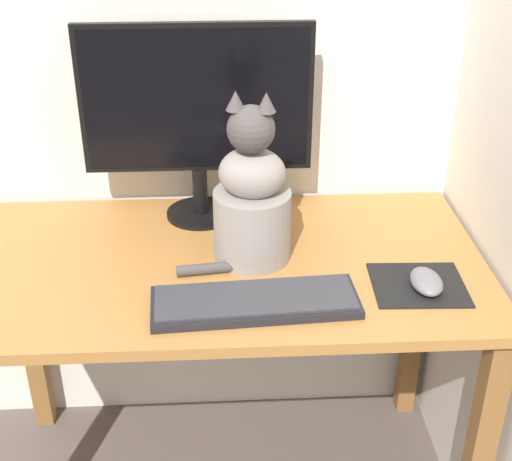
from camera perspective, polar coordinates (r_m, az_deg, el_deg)
desk at (r=1.65m, az=-2.40°, el=-5.60°), size 1.16×0.63×0.71m
monitor at (r=1.67m, az=-4.59°, el=9.55°), size 0.54×0.17×0.47m
keyboard at (r=1.43m, az=0.13°, el=-5.69°), size 0.42×0.17×0.02m
mousepad_right at (r=1.53m, az=13.03°, el=-4.24°), size 0.20×0.18×0.00m
computer_mouse_right at (r=1.51m, az=13.65°, el=-3.98°), size 0.06×0.10×0.03m
cat at (r=1.53m, az=-0.16°, el=2.49°), size 0.27×0.20×0.39m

